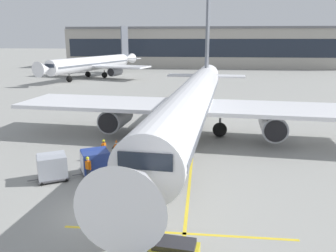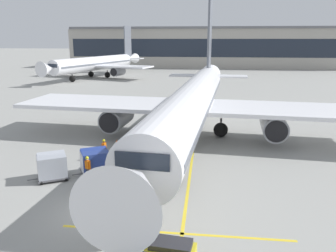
{
  "view_description": "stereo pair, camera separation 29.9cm",
  "coord_description": "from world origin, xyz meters",
  "views": [
    {
      "loc": [
        6.01,
        -16.77,
        9.64
      ],
      "look_at": [
        3.39,
        8.36,
        3.0
      ],
      "focal_mm": 35.81,
      "sensor_mm": 36.0,
      "label": 1
    },
    {
      "loc": [
        6.31,
        -16.74,
        9.64
      ],
      "look_at": [
        3.39,
        8.36,
        3.0
      ],
      "focal_mm": 35.81,
      "sensor_mm": 36.0,
      "label": 2
    }
  ],
  "objects": [
    {
      "name": "ground_plane",
      "position": [
        0.0,
        0.0,
        0.0
      ],
      "size": [
        600.0,
        600.0,
        0.0
      ],
      "primitive_type": "plane",
      "color": "gray"
    },
    {
      "name": "parked_airplane",
      "position": [
        5.02,
        15.42,
        3.64
      ],
      "size": [
        35.02,
        44.46,
        14.91
      ],
      "color": "white",
      "rests_on": "ground"
    },
    {
      "name": "belt_loader",
      "position": [
        0.9,
        8.22,
        0.81
      ],
      "size": [
        5.4,
        3.72,
        2.57
      ],
      "color": "silver",
      "rests_on": "ground"
    },
    {
      "name": "baggage_cart_lead",
      "position": [
        -1.6,
        5.33,
        1.0
      ],
      "size": [
        2.76,
        2.37,
        1.91
      ],
      "color": "#515156",
      "rests_on": "ground"
    },
    {
      "name": "baggage_cart_second",
      "position": [
        -4.3,
        4.1,
        1.0
      ],
      "size": [
        2.76,
        2.37,
        1.91
      ],
      "color": "#515156",
      "rests_on": "ground"
    },
    {
      "name": "ground_crew_by_loader",
      "position": [
        1.03,
        8.11,
        1.0
      ],
      "size": [
        0.46,
        0.43,
        1.74
      ],
      "color": "#333847",
      "rests_on": "ground"
    },
    {
      "name": "ground_crew_by_carts",
      "position": [
        -1.77,
        4.25,
        1.0
      ],
      "size": [
        0.51,
        0.4,
        1.74
      ],
      "color": "#333847",
      "rests_on": "ground"
    },
    {
      "name": "ground_crew_marshaller",
      "position": [
        -1.83,
        8.32,
        1.0
      ],
      "size": [
        0.31,
        0.56,
        1.74
      ],
      "color": "#514C42",
      "rests_on": "ground"
    },
    {
      "name": "ground_crew_wingwalker",
      "position": [
        0.1,
        7.88,
        1.0
      ],
      "size": [
        0.39,
        0.52,
        1.74
      ],
      "color": "#333847",
      "rests_on": "ground"
    },
    {
      "name": "safety_cone_engine_keepout",
      "position": [
        -1.64,
        11.47,
        0.39
      ],
      "size": [
        0.7,
        0.7,
        0.79
      ],
      "color": "black",
      "rests_on": "ground"
    },
    {
      "name": "apron_guidance_line_lead_in",
      "position": [
        5.28,
        14.59,
        0.0
      ],
      "size": [
        0.2,
        110.0,
        0.01
      ],
      "color": "yellow",
      "rests_on": "ground"
    },
    {
      "name": "apron_guidance_line_stop_bar",
      "position": [
        4.95,
        -1.67,
        0.0
      ],
      "size": [
        12.0,
        0.2,
        0.01
      ],
      "color": "yellow",
      "rests_on": "ground"
    },
    {
      "name": "terminal_building",
      "position": [
        7.66,
        100.25,
        6.57
      ],
      "size": [
        94.51,
        14.76,
        13.24
      ],
      "color": "#A8A399",
      "rests_on": "ground"
    },
    {
      "name": "distant_airplane",
      "position": [
        -21.11,
        65.23,
        3.47
      ],
      "size": [
        29.45,
        37.03,
        13.0
      ],
      "color": "white",
      "rests_on": "ground"
    }
  ]
}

